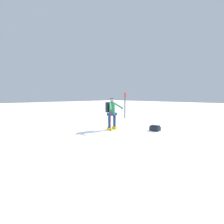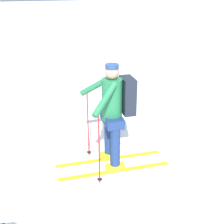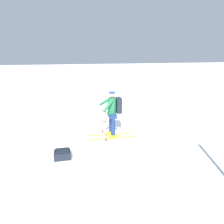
{
  "view_description": "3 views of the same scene",
  "coord_description": "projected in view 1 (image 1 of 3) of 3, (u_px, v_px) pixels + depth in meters",
  "views": [
    {
      "loc": [
        -5.42,
        -5.25,
        1.79
      ],
      "look_at": [
        0.15,
        0.37,
        0.94
      ],
      "focal_mm": 24.0,
      "sensor_mm": 36.0,
      "label": 1
    },
    {
      "loc": [
        4.32,
        -0.75,
        2.81
      ],
      "look_at": [
        0.15,
        0.37,
        0.94
      ],
      "focal_mm": 50.0,
      "sensor_mm": 36.0,
      "label": 2
    },
    {
      "loc": [
        7.55,
        -1.11,
        3.14
      ],
      "look_at": [
        0.15,
        0.37,
        0.94
      ],
      "focal_mm": 35.0,
      "sensor_mm": 36.0,
      "label": 3
    }
  ],
  "objects": [
    {
      "name": "skier",
      "position": [
        112.0,
        112.0,
        7.97
      ],
      "size": [
        1.04,
        1.8,
        1.68
      ],
      "color": "gold",
      "rests_on": "ground_plane"
    },
    {
      "name": "trail_marker",
      "position": [
        125.0,
        104.0,
        12.05
      ],
      "size": [
        0.1,
        0.1,
        2.05
      ],
      "color": "#4C4C51",
      "rests_on": "ground_plane"
    },
    {
      "name": "dropped_backpack",
      "position": [
        155.0,
        128.0,
        7.75
      ],
      "size": [
        0.36,
        0.49,
        0.28
      ],
      "color": "black",
      "rests_on": "ground_plane"
    },
    {
      "name": "ground_plane",
      "position": [
        115.0,
        131.0,
        7.69
      ],
      "size": [
        80.0,
        80.0,
        0.0
      ],
      "primitive_type": "plane",
      "color": "white"
    }
  ]
}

